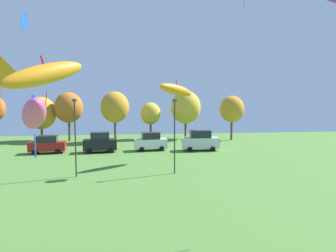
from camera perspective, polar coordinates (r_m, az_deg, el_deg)
The scene contains 17 objects.
kite_flying_0 at distance 32.86m, azimuth -25.64°, elevation 17.52°, with size 0.52×2.03×2.00m.
kite_flying_3 at distance 20.43m, azimuth -22.43°, elevation 9.11°, with size 4.93×5.04×3.86m.
kite_flying_7 at distance 31.75m, azimuth 1.58°, elevation 6.86°, with size 4.60×4.14×3.20m.
kite_flying_10 at distance 36.82m, azimuth -29.40°, elevation 9.04°, with size 2.76×1.50×6.24m.
kite_flying_11 at distance 12.52m, azimuth -24.18°, elevation 1.95°, with size 2.13×3.98×2.59m.
parked_car_leftmost at distance 40.11m, azimuth -21.99°, elevation -3.28°, with size 4.44×2.27×2.20m.
parked_car_second_from_left at distance 38.85m, azimuth -12.80°, elevation -3.06°, with size 4.24×2.24×2.58m.
parked_car_third_from_left at distance 39.32m, azimuth -3.32°, elevation -2.98°, with size 4.32×2.31×2.38m.
parked_car_rightmost_in_row at distance 39.43m, azimuth 6.14°, elevation -2.79°, with size 4.85×2.16×2.68m.
light_post_1 at distance 26.69m, azimuth 1.26°, elevation -1.18°, with size 0.36×0.20×6.68m.
light_post_2 at distance 26.72m, azimuth -17.26°, elevation -1.37°, with size 0.36×0.20×6.70m.
treeline_tree_1 at distance 52.39m, azimuth -23.01°, elevation 2.27°, with size 4.75×4.75×7.11m.
treeline_tree_2 at distance 50.69m, azimuth -18.39°, elevation 3.33°, with size 4.48×4.48×7.85m.
treeline_tree_3 at distance 47.94m, azimuth -10.09°, elevation 3.55°, with size 4.45×4.45×7.94m.
treeline_tree_4 at distance 50.68m, azimuth -3.35°, elevation 2.36°, with size 3.39×3.39×6.19m.
treeline_tree_5 at distance 50.88m, azimuth 3.37°, elevation 3.58°, with size 5.08×5.08×8.18m.
treeline_tree_6 at distance 50.52m, azimuth 12.06°, elevation 3.13°, with size 3.99×3.99×7.29m.
Camera 1 is at (-3.03, 2.37, 6.61)m, focal length 32.00 mm.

